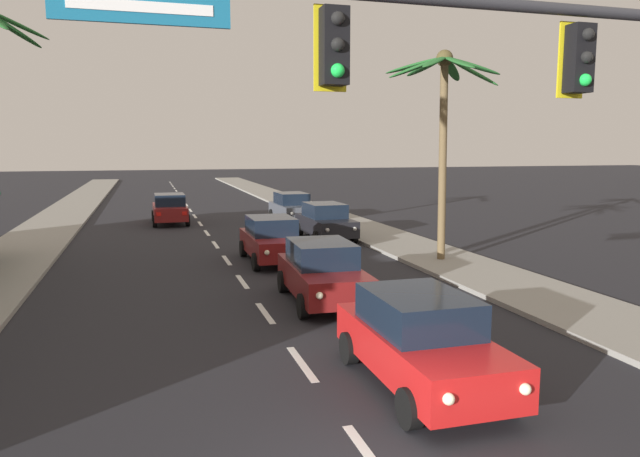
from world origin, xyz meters
TOP-DOWN VIEW (x-y plane):
  - sidewalk_right at (7.80, 20.00)m, footprint 3.20×110.00m
  - sidewalk_left at (-7.80, 20.00)m, footprint 3.20×110.00m
  - lane_markings at (0.41, 20.43)m, footprint 4.28×88.49m
  - traffic_signal_mast at (3.07, 0.72)m, footprint 10.75×0.41m
  - sedan_lead_at_stop_bar at (1.75, 2.92)m, footprint 1.96×4.46m
  - sedan_third_in_queue at (1.74, 8.99)m, footprint 2.10×4.51m
  - sedan_fifth_in_queue at (1.59, 15.07)m, footprint 1.95×4.45m
  - sedan_oncoming_far at (-1.61, 27.66)m, footprint 1.96×4.46m
  - sedan_parked_nearest_kerb at (5.09, 19.73)m, footprint 2.01×4.48m
  - sedan_parked_mid_kerb at (5.12, 26.37)m, footprint 2.05×4.49m
  - palm_right_second at (7.50, 13.16)m, footprint 4.18×4.22m

SIDE VIEW (x-z plane):
  - lane_markings at x=0.41m, z-range 0.00..0.01m
  - sidewalk_right at x=7.80m, z-range 0.00..0.14m
  - sidewalk_left at x=-7.80m, z-range 0.00..0.14m
  - sedan_lead_at_stop_bar at x=1.75m, z-range 0.01..1.69m
  - sedan_third_in_queue at x=1.74m, z-range 0.01..1.69m
  - sedan_fifth_in_queue at x=1.59m, z-range 0.01..1.69m
  - sedan_oncoming_far at x=-1.61m, z-range 0.01..1.69m
  - sedan_parked_nearest_kerb at x=5.09m, z-range 0.01..1.69m
  - sedan_parked_mid_kerb at x=5.12m, z-range 0.01..1.69m
  - traffic_signal_mast at x=3.07m, z-range 1.52..8.23m
  - palm_right_second at x=7.50m, z-range 2.15..9.84m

